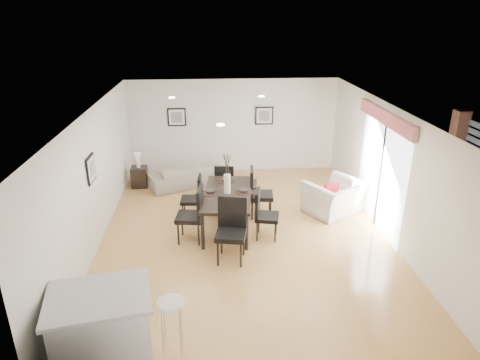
{
  "coord_description": "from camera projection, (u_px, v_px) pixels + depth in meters",
  "views": [
    {
      "loc": [
        -0.7,
        -8.06,
        4.47
      ],
      "look_at": [
        -0.07,
        0.4,
        1.1
      ],
      "focal_mm": 32.0,
      "sensor_mm": 36.0,
      "label": 1
    }
  ],
  "objects": [
    {
      "name": "ground",
      "position": [
        244.0,
        234.0,
        9.16
      ],
      "size": [
        8.0,
        8.0,
        0.0
      ],
      "primitive_type": "plane",
      "color": "tan",
      "rests_on": "ground"
    },
    {
      "name": "wall_back",
      "position": [
        233.0,
        126.0,
        12.37
      ],
      "size": [
        6.0,
        0.04,
        2.7
      ],
      "primitive_type": "cube",
      "color": "white",
      "rests_on": "ground"
    },
    {
      "name": "wall_front",
      "position": [
        274.0,
        299.0,
        4.96
      ],
      "size": [
        6.0,
        0.04,
        2.7
      ],
      "primitive_type": "cube",
      "color": "white",
      "rests_on": "ground"
    },
    {
      "name": "wall_left",
      "position": [
        94.0,
        180.0,
        8.46
      ],
      "size": [
        0.04,
        8.0,
        2.7
      ],
      "primitive_type": "cube",
      "color": "white",
      "rests_on": "ground"
    },
    {
      "name": "wall_right",
      "position": [
        388.0,
        172.0,
        8.87
      ],
      "size": [
        0.04,
        8.0,
        2.7
      ],
      "primitive_type": "cube",
      "color": "white",
      "rests_on": "ground"
    },
    {
      "name": "ceiling",
      "position": [
        245.0,
        110.0,
        8.17
      ],
      "size": [
        6.0,
        8.0,
        0.02
      ],
      "primitive_type": "cube",
      "color": "white",
      "rests_on": "wall_back"
    },
    {
      "name": "sofa",
      "position": [
        187.0,
        175.0,
        11.63
      ],
      "size": [
        2.18,
        1.54,
        0.59
      ],
      "primitive_type": "imported",
      "rotation": [
        0.0,
        0.0,
        3.55
      ],
      "color": "gray",
      "rests_on": "ground"
    },
    {
      "name": "armchair",
      "position": [
        334.0,
        197.0,
        10.0
      ],
      "size": [
        1.59,
        1.54,
        0.79
      ],
      "primitive_type": "imported",
      "rotation": [
        0.0,
        0.0,
        3.7
      ],
      "color": "beige",
      "rests_on": "ground"
    },
    {
      "name": "courtyard_plant_b",
      "position": [
        461.0,
        185.0,
        10.85
      ],
      "size": [
        0.37,
        0.37,
        0.66
      ],
      "primitive_type": "imported",
      "rotation": [
        0.0,
        0.0,
        0.0
      ],
      "color": "#3C5F28",
      "rests_on": "ground"
    },
    {
      "name": "dining_table",
      "position": [
        227.0,
        196.0,
        9.18
      ],
      "size": [
        1.21,
        2.1,
        0.83
      ],
      "rotation": [
        0.0,
        0.0,
        -0.11
      ],
      "color": "black",
      "rests_on": "ground"
    },
    {
      "name": "dining_chair_wnear",
      "position": [
        194.0,
        212.0,
        8.69
      ],
      "size": [
        0.6,
        0.6,
        1.18
      ],
      "rotation": [
        0.0,
        0.0,
        -1.71
      ],
      "color": "black",
      "rests_on": "ground"
    },
    {
      "name": "dining_chair_wfar",
      "position": [
        195.0,
        195.0,
        9.66
      ],
      "size": [
        0.49,
        0.49,
        1.03
      ],
      "rotation": [
        0.0,
        0.0,
        -1.62
      ],
      "color": "black",
      "rests_on": "ground"
    },
    {
      "name": "dining_chair_enear",
      "position": [
        263.0,
        212.0,
        8.84
      ],
      "size": [
        0.57,
        0.57,
        1.06
      ],
      "rotation": [
        0.0,
        0.0,
        1.36
      ],
      "color": "black",
      "rests_on": "ground"
    },
    {
      "name": "dining_chair_efar",
      "position": [
        257.0,
        190.0,
        9.74
      ],
      "size": [
        0.57,
        0.57,
        1.17
      ],
      "rotation": [
        0.0,
        0.0,
        1.48
      ],
      "color": "black",
      "rests_on": "ground"
    },
    {
      "name": "dining_chair_head",
      "position": [
        232.0,
        226.0,
        8.06
      ],
      "size": [
        0.65,
        0.65,
        1.23
      ],
      "rotation": [
        0.0,
        0.0,
        -0.19
      ],
      "color": "black",
      "rests_on": "ground"
    },
    {
      "name": "dining_chair_foot",
      "position": [
        225.0,
        182.0,
        10.4
      ],
      "size": [
        0.52,
        0.52,
        1.03
      ],
      "rotation": [
        0.0,
        0.0,
        3.02
      ],
      "color": "black",
      "rests_on": "ground"
    },
    {
      "name": "vase",
      "position": [
        227.0,
        177.0,
        9.02
      ],
      "size": [
        1.13,
        1.72,
        0.87
      ],
      "color": "white",
      "rests_on": "dining_table"
    },
    {
      "name": "coffee_table",
      "position": [
        236.0,
        191.0,
        10.86
      ],
      "size": [
        1.12,
        0.75,
        0.42
      ],
      "primitive_type": "cube",
      "rotation": [
        0.0,
        0.0,
        -0.12
      ],
      "color": "black",
      "rests_on": "ground"
    },
    {
      "name": "side_table",
      "position": [
        139.0,
        177.0,
        11.57
      ],
      "size": [
        0.41,
        0.41,
        0.55
      ],
      "primitive_type": "cube",
      "rotation": [
        0.0,
        0.0,
        0.0
      ],
      "color": "black",
      "rests_on": "ground"
    },
    {
      "name": "table_lamp",
      "position": [
        138.0,
        158.0,
        11.37
      ],
      "size": [
        0.21,
        0.21,
        0.4
      ],
      "color": "white",
      "rests_on": "side_table"
    },
    {
      "name": "cushion",
      "position": [
        331.0,
        190.0,
        9.81
      ],
      "size": [
        0.36,
        0.22,
        0.35
      ],
      "primitive_type": "cube",
      "rotation": [
        0.0,
        0.0,
        3.5
      ],
      "color": "maroon",
      "rests_on": "armchair"
    },
    {
      "name": "kitchen_island",
      "position": [
        102.0,
        324.0,
        5.84
      ],
      "size": [
        1.53,
        1.28,
        0.95
      ],
      "rotation": [
        0.0,
        0.0,
        0.19
      ],
      "color": "white",
      "rests_on": "ground"
    },
    {
      "name": "bar_stool",
      "position": [
        171.0,
        308.0,
        5.83
      ],
      "size": [
        0.37,
        0.37,
        0.8
      ],
      "color": "white",
      "rests_on": "ground"
    },
    {
      "name": "framed_print_back_left",
      "position": [
        177.0,
        117.0,
        12.12
      ],
      "size": [
        0.52,
        0.04,
        0.52
      ],
      "color": "black",
      "rests_on": "wall_back"
    },
    {
      "name": "framed_print_back_right",
      "position": [
        264.0,
        116.0,
        12.3
      ],
      "size": [
        0.52,
        0.04,
        0.52
      ],
      "color": "black",
      "rests_on": "wall_back"
    },
    {
      "name": "framed_print_left_wall",
      "position": [
        91.0,
        169.0,
        8.16
      ],
      "size": [
        0.04,
        0.52,
        0.52
      ],
      "rotation": [
        0.0,
        0.0,
        1.57
      ],
      "color": "black",
      "rests_on": "wall_left"
    },
    {
      "name": "sliding_door",
      "position": [
        383.0,
        153.0,
        9.03
      ],
      "size": [
        0.12,
        2.7,
        2.57
      ],
      "color": "white",
      "rests_on": "wall_right"
    }
  ]
}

